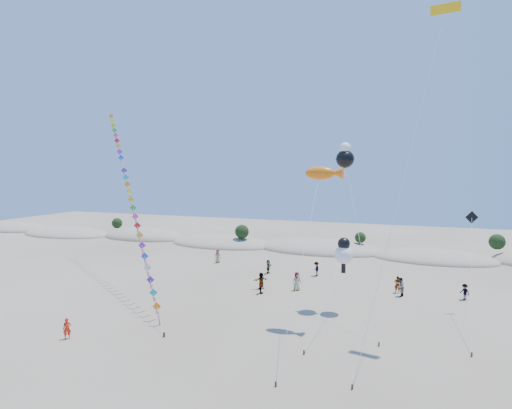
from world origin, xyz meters
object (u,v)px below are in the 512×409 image
object	(u,v)px
parafoil_kite	(443,18)
fish_kite	(324,173)
flyer_foreground	(67,329)
kite_train	(128,186)

from	to	relation	value
parafoil_kite	fish_kite	bearing A→B (deg)	-176.66
fish_kite	flyer_foreground	xyz separation A→B (m)	(-16.68, -9.50, -11.17)
kite_train	parafoil_kite	distance (m)	33.82
kite_train	flyer_foreground	distance (m)	19.35
fish_kite	kite_train	bearing A→B (deg)	165.12
kite_train	parafoil_kite	world-z (taller)	parafoil_kite
flyer_foreground	parafoil_kite	bearing A→B (deg)	-20.13
parafoil_kite	flyer_foreground	bearing A→B (deg)	-158.10
kite_train	parafoil_kite	xyz separation A→B (m)	(30.98, -5.59, 12.35)
flyer_foreground	kite_train	bearing A→B (deg)	69.53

